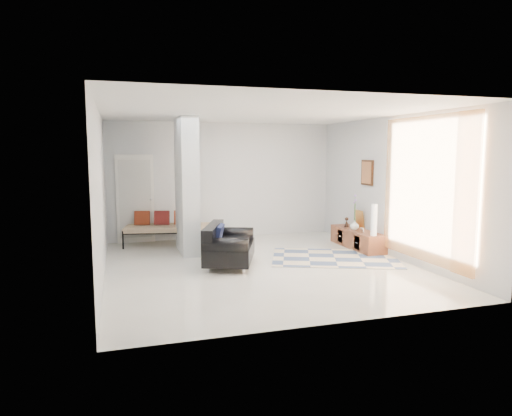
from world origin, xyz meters
name	(u,v)px	position (x,y,z in m)	size (l,w,h in m)	color
floor	(260,266)	(0.00, 0.00, 0.00)	(6.00, 6.00, 0.00)	beige
ceiling	(260,112)	(0.00, 0.00, 2.80)	(6.00, 6.00, 0.00)	white
wall_back	(223,181)	(0.00, 3.00, 1.40)	(6.00, 6.00, 0.00)	silver
wall_front	(336,211)	(0.00, -3.00, 1.40)	(6.00, 6.00, 0.00)	silver
wall_left	(101,195)	(-2.75, 0.00, 1.40)	(6.00, 6.00, 0.00)	silver
wall_right	(392,187)	(2.75, 0.00, 1.40)	(6.00, 6.00, 0.00)	silver
partition_column	(187,186)	(-1.10, 1.60, 1.40)	(0.35, 1.20, 2.80)	silver
hallway_door	(135,199)	(-2.10, 2.96, 1.02)	(0.85, 0.06, 2.04)	white
curtain	(426,189)	(2.67, -1.15, 1.45)	(2.55, 2.55, 0.00)	#EB953E
wall_art	(367,173)	(2.72, 0.90, 1.65)	(0.04, 0.45, 0.55)	#3E2110
media_console	(357,239)	(2.52, 0.90, 0.21)	(0.45, 1.70, 0.80)	brown
loveseat	(227,246)	(-0.58, 0.24, 0.36)	(1.26, 1.60, 0.76)	silver
daybed	(168,227)	(-1.42, 2.48, 0.41)	(2.06, 1.19, 0.77)	black
area_rug	(335,258)	(1.60, 0.15, 0.01)	(2.44, 1.63, 0.01)	beige
cylinder_lamp	(374,220)	(2.50, 0.21, 0.72)	(0.12, 0.12, 0.64)	white
bronze_figurine	(347,222)	(2.47, 1.31, 0.51)	(0.11, 0.11, 0.22)	black
vase	(354,225)	(2.47, 0.95, 0.50)	(0.20, 0.20, 0.21)	white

